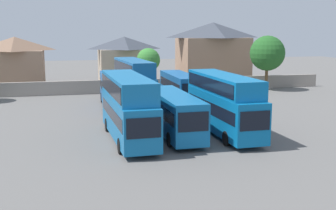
# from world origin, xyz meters

# --- Properties ---
(ground) EXTENTS (140.00, 140.00, 0.00)m
(ground) POSITION_xyz_m (0.00, 18.00, 0.00)
(ground) COLOR #605E5B
(depot_boundary_wall) EXTENTS (56.00, 0.50, 1.80)m
(depot_boundary_wall) POSITION_xyz_m (0.00, 24.87, 0.90)
(depot_boundary_wall) COLOR gray
(depot_boundary_wall) RESTS_ON ground
(bus_1) EXTENTS (2.90, 11.33, 4.97)m
(bus_1) POSITION_xyz_m (-3.96, -0.29, 2.80)
(bus_1) COLOR #1265A0
(bus_1) RESTS_ON ground
(bus_2) EXTENTS (2.58, 10.70, 3.39)m
(bus_2) POSITION_xyz_m (-0.19, 0.29, 1.94)
(bus_2) COLOR #1063A1
(bus_2) RESTS_ON ground
(bus_3) EXTENTS (2.83, 11.25, 4.84)m
(bus_3) POSITION_xyz_m (3.89, -0.11, 2.73)
(bus_3) COLOR #0B65A4
(bus_3) RESTS_ON ground
(bus_4) EXTENTS (2.98, 10.83, 3.53)m
(bus_4) POSITION_xyz_m (-3.30, 14.50, 2.01)
(bus_4) COLOR #1C579E
(bus_4) RESTS_ON ground
(bus_5) EXTENTS (3.13, 11.03, 5.09)m
(bus_5) POSITION_xyz_m (-0.97, 14.98, 2.86)
(bus_5) COLOR #185E98
(bus_5) RESTS_ON ground
(bus_6) EXTENTS (2.67, 10.19, 3.38)m
(bus_6) POSITION_xyz_m (4.39, 15.15, 1.93)
(bus_6) COLOR #12589D
(bus_6) RESTS_ON ground
(house_terrace_left) EXTENTS (8.41, 8.16, 7.34)m
(house_terrace_left) POSITION_xyz_m (-15.29, 35.13, 3.74)
(house_terrace_left) COLOR #9E7A60
(house_terrace_left) RESTS_ON ground
(house_terrace_centre) EXTENTS (8.05, 6.42, 7.31)m
(house_terrace_centre) POSITION_xyz_m (0.70, 33.80, 3.72)
(house_terrace_centre) COLOR tan
(house_terrace_centre) RESTS_ON ground
(house_terrace_right) EXTENTS (11.23, 8.03, 9.49)m
(house_terrace_right) POSITION_xyz_m (15.37, 34.96, 4.83)
(house_terrace_right) COLOR #9E7A60
(house_terrace_right) RESTS_ON ground
(tree_left_of_lot) EXTENTS (3.28, 3.28, 5.83)m
(tree_left_of_lot) POSITION_xyz_m (3.14, 27.37, 4.15)
(tree_left_of_lot) COLOR brown
(tree_left_of_lot) RESTS_ON ground
(tree_right_of_lot) EXTENTS (4.87, 4.87, 7.57)m
(tree_right_of_lot) POSITION_xyz_m (19.06, 22.87, 5.12)
(tree_right_of_lot) COLOR brown
(tree_right_of_lot) RESTS_ON ground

